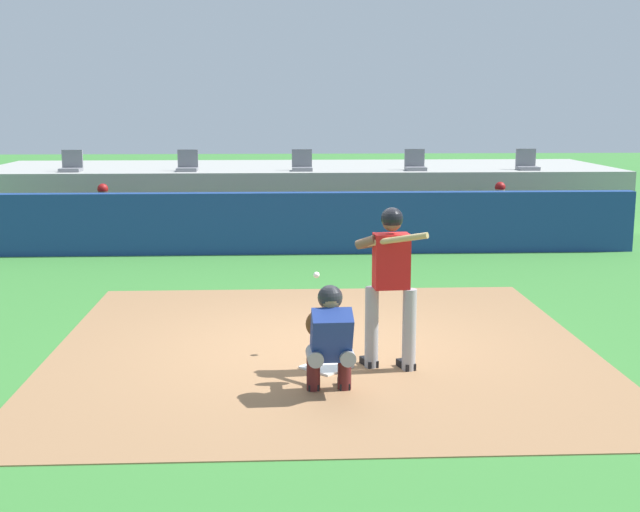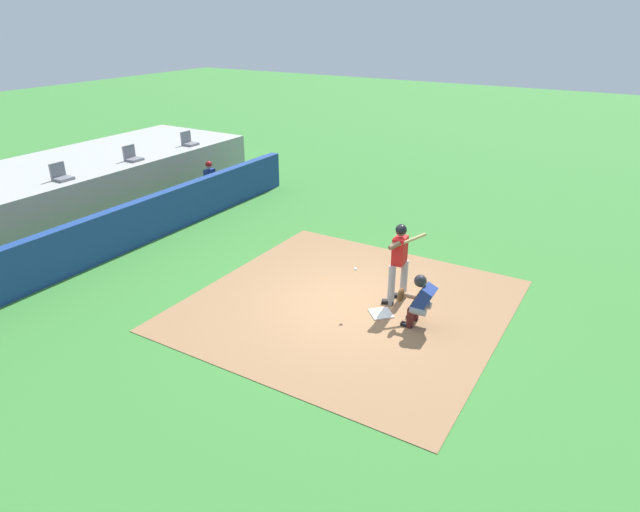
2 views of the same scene
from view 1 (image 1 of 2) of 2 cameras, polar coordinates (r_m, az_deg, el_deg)
The scene contains 15 objects.
ground_plane at distance 10.05m, azimuth 0.19°, elevation -6.34°, with size 80.00×80.00×0.00m, color #387A33.
dirt_infield at distance 10.05m, azimuth 0.19°, elevation -6.31°, with size 6.40×6.40×0.01m, color #936B47.
home_plate at distance 9.28m, azimuth 0.44°, elevation -7.62°, with size 0.44×0.44×0.02m, color white.
batter_at_plate at distance 9.04m, azimuth 4.84°, elevation -1.50°, with size 0.74×0.71×1.80m.
catcher_crouched at distance 8.35m, azimuth 0.64°, elevation -5.48°, with size 0.49×1.76×1.13m.
dugout_wall at distance 16.28m, azimuth -0.96°, elevation 2.29°, with size 13.00×0.30×1.20m, color navy.
dugout_bench at distance 17.32m, azimuth -1.06°, elevation 1.52°, with size 11.80×0.44×0.45m, color olive.
dugout_player_0 at distance 17.48m, azimuth -14.69°, elevation 2.75°, with size 0.49×0.70×1.30m.
dugout_player_1 at distance 17.70m, azimuth 12.30°, elevation 2.94°, with size 0.49×0.70×1.30m.
stands_platform at distance 20.63m, azimuth -1.34°, elevation 4.28°, with size 15.00×4.40×1.40m, color #9E9E99.
stadium_seat_0 at distance 19.61m, azimuth -16.70°, elevation 5.98°, with size 0.46×0.46×0.48m.
stadium_seat_1 at distance 19.16m, azimuth -9.08°, elevation 6.19°, with size 0.46×0.46×0.48m.
stadium_seat_2 at distance 19.05m, azimuth -1.24°, elevation 6.29°, with size 0.46×0.46×0.48m.
stadium_seat_3 at distance 19.29m, azimuth 6.55°, elevation 6.28°, with size 0.46×0.46×0.48m.
stadium_seat_4 at distance 19.87m, azimuth 14.02°, elevation 6.16°, with size 0.46×0.46×0.48m.
Camera 1 is at (-0.49, -9.61, 2.89)m, focal length 46.63 mm.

